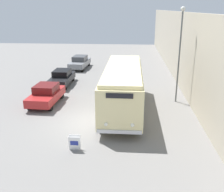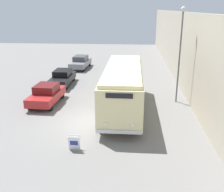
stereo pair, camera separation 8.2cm
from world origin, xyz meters
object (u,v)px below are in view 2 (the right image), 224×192
(vintage_bus, at_px, (123,86))
(parked_car_far, at_px, (81,62))
(parked_car_mid, at_px, (62,77))
(sign_board, at_px, (74,143))
(parked_car_near, at_px, (47,94))
(streetlamp, at_px, (181,44))

(vintage_bus, xyz_separation_m, parked_car_far, (-5.94, 13.90, -1.07))
(vintage_bus, distance_m, parked_car_far, 15.15)
(parked_car_mid, relative_size, parked_car_far, 0.94)
(sign_board, xyz_separation_m, parked_car_near, (-3.74, 6.89, 0.39))
(vintage_bus, xyz_separation_m, streetlamp, (4.27, 2.09, 2.84))
(parked_car_mid, bearing_deg, vintage_bus, -45.16)
(streetlamp, distance_m, parked_car_far, 16.09)
(parked_car_far, bearing_deg, streetlamp, -45.93)
(parked_car_near, height_order, parked_car_far, same)
(parked_car_mid, xyz_separation_m, parked_car_far, (0.31, 7.64, 0.04))
(sign_board, relative_size, parked_car_near, 0.19)
(vintage_bus, distance_m, parked_car_mid, 8.92)
(parked_car_near, bearing_deg, sign_board, -59.18)
(sign_board, height_order, parked_car_near, parked_car_near)
(parked_car_mid, bearing_deg, streetlamp, -21.72)
(parked_car_near, bearing_deg, streetlamp, 9.42)
(sign_board, distance_m, streetlamp, 11.36)
(streetlamp, xyz_separation_m, parked_car_near, (-10.35, -1.28, -3.91))
(streetlamp, relative_size, parked_car_mid, 1.62)
(vintage_bus, height_order, parked_car_far, vintage_bus)
(vintage_bus, height_order, parked_car_near, vintage_bus)
(streetlamp, xyz_separation_m, parked_car_far, (-10.20, 11.81, -3.91))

